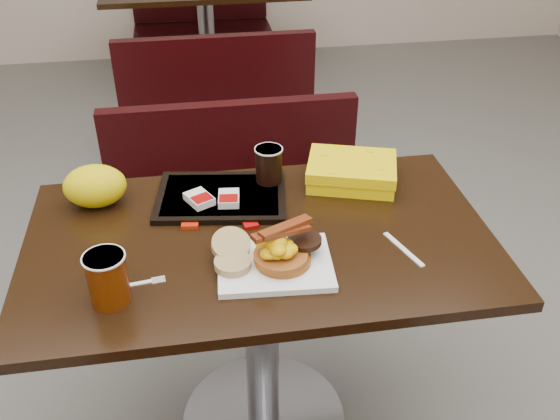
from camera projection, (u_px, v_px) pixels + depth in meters
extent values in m
cube|color=white|center=(275.00, 264.00, 1.49)|extent=(0.29, 0.23, 0.02)
cylinder|color=#A24F1B|center=(283.00, 257.00, 1.48)|extent=(0.15, 0.15, 0.03)
cylinder|color=black|center=(305.00, 240.00, 1.50)|extent=(0.09, 0.09, 0.01)
ellipsoid|color=yellow|center=(276.00, 245.00, 1.45)|extent=(0.10, 0.08, 0.05)
cylinder|color=tan|center=(233.00, 263.00, 1.46)|extent=(0.11, 0.11, 0.02)
cylinder|color=tan|center=(231.00, 245.00, 1.50)|extent=(0.11, 0.11, 0.06)
cylinder|color=#813304|center=(108.00, 279.00, 1.36)|extent=(0.11, 0.11, 0.12)
cube|color=white|center=(403.00, 249.00, 1.55)|extent=(0.06, 0.15, 0.00)
cube|color=#B01D07|center=(190.00, 224.00, 1.63)|extent=(0.05, 0.04, 0.01)
cube|color=#8C0504|center=(251.00, 225.00, 1.63)|extent=(0.04, 0.03, 0.01)
cube|color=black|center=(221.00, 197.00, 1.74)|extent=(0.39, 0.30, 0.02)
cube|color=silver|center=(199.00, 199.00, 1.70)|extent=(0.09, 0.10, 0.02)
cube|color=silver|center=(229.00, 198.00, 1.70)|extent=(0.06, 0.08, 0.02)
cylinder|color=black|center=(269.00, 165.00, 1.77)|extent=(0.09, 0.09, 0.10)
cube|color=yellow|center=(352.00, 172.00, 1.81)|extent=(0.30, 0.26, 0.07)
ellipsoid|color=yellow|center=(95.00, 186.00, 1.69)|extent=(0.20, 0.17, 0.12)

